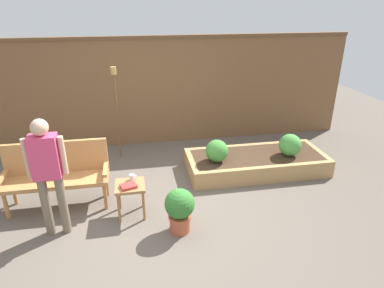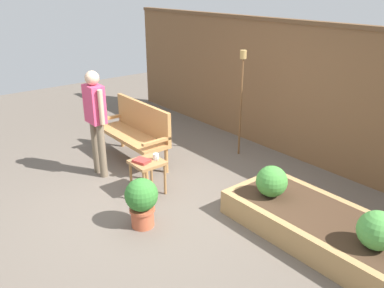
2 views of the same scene
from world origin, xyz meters
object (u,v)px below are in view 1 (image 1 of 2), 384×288
(potted_boxwood, at_px, (180,208))
(shrub_far_corner, at_px, (290,145))
(cup_on_table, at_px, (132,177))
(tiki_torch, at_px, (116,97))
(shrub_near_bench, at_px, (217,151))
(garden_bench, at_px, (57,170))
(side_table, at_px, (130,190))
(person_by_bench, at_px, (47,169))
(book_on_table, at_px, (129,186))

(potted_boxwood, distance_m, shrub_far_corner, 2.48)
(cup_on_table, height_order, potted_boxwood, potted_boxwood)
(shrub_far_corner, distance_m, tiki_torch, 3.16)
(shrub_near_bench, bearing_deg, shrub_far_corner, -0.00)
(garden_bench, height_order, shrub_far_corner, garden_bench)
(garden_bench, distance_m, cup_on_table, 1.12)
(cup_on_table, bearing_deg, tiki_torch, 96.68)
(shrub_far_corner, height_order, tiki_torch, tiki_torch)
(shrub_far_corner, bearing_deg, side_table, -163.16)
(potted_boxwood, relative_size, shrub_near_bench, 1.62)
(side_table, relative_size, cup_on_table, 4.34)
(garden_bench, distance_m, shrub_near_bench, 2.47)
(garden_bench, distance_m, tiki_torch, 1.78)
(garden_bench, height_order, person_by_bench, person_by_bench)
(tiki_torch, distance_m, person_by_bench, 2.29)
(person_by_bench, bearing_deg, tiki_torch, 70.31)
(garden_bench, distance_m, person_by_bench, 0.82)
(shrub_near_bench, bearing_deg, side_table, -150.03)
(garden_bench, relative_size, potted_boxwood, 2.37)
(side_table, distance_m, potted_boxwood, 0.78)
(book_on_table, xyz_separation_m, shrub_near_bench, (1.44, 0.90, -0.01))
(side_table, height_order, book_on_table, book_on_table)
(garden_bench, relative_size, shrub_far_corner, 3.77)
(person_by_bench, bearing_deg, shrub_far_corner, 16.08)
(person_by_bench, bearing_deg, potted_boxwood, -9.07)
(garden_bench, relative_size, cup_on_table, 13.02)
(side_table, bearing_deg, shrub_near_bench, 29.97)
(tiki_torch, bearing_deg, shrub_near_bench, -34.32)
(side_table, xyz_separation_m, book_on_table, (-0.02, -0.07, 0.10))
(side_table, xyz_separation_m, cup_on_table, (0.04, 0.12, 0.13))
(shrub_far_corner, xyz_separation_m, person_by_bench, (-3.66, -1.05, 0.44))
(book_on_table, distance_m, shrub_far_corner, 2.88)
(book_on_table, height_order, shrub_near_bench, shrub_near_bench)
(garden_bench, height_order, book_on_table, garden_bench)
(shrub_far_corner, distance_m, person_by_bench, 3.83)
(cup_on_table, distance_m, tiki_torch, 1.92)
(garden_bench, xyz_separation_m, shrub_near_bench, (2.45, 0.34, -0.06))
(potted_boxwood, distance_m, person_by_bench, 1.68)
(tiki_torch, xyz_separation_m, person_by_bench, (-0.77, -2.15, -0.24))
(cup_on_table, height_order, book_on_table, cup_on_table)
(potted_boxwood, height_order, shrub_far_corner, shrub_far_corner)
(garden_bench, xyz_separation_m, book_on_table, (1.01, -0.55, -0.05))
(shrub_near_bench, bearing_deg, book_on_table, -148.18)
(garden_bench, distance_m, side_table, 1.14)
(shrub_near_bench, relative_size, tiki_torch, 0.22)
(cup_on_table, height_order, tiki_torch, tiki_torch)
(potted_boxwood, bearing_deg, book_on_table, 147.05)
(side_table, bearing_deg, potted_boxwood, -38.10)
(book_on_table, bearing_deg, cup_on_table, 57.07)
(shrub_near_bench, height_order, shrub_far_corner, shrub_far_corner)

